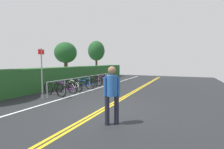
# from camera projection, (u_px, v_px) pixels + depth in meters

# --- Properties ---
(ground_plane) EXTENTS (34.95, 12.22, 0.05)m
(ground_plane) POSITION_uv_depth(u_px,v_px,m) (102.00, 111.00, 6.52)
(ground_plane) COLOR #232628
(centre_line_yellow_inner) EXTENTS (31.46, 0.10, 0.00)m
(centre_line_yellow_inner) POSITION_uv_depth(u_px,v_px,m) (104.00, 110.00, 6.48)
(centre_line_yellow_inner) COLOR gold
(centre_line_yellow_inner) RESTS_ON ground_plane
(centre_line_yellow_outer) EXTENTS (31.46, 0.10, 0.00)m
(centre_line_yellow_outer) POSITION_uv_depth(u_px,v_px,m) (100.00, 110.00, 6.55)
(centre_line_yellow_outer) COLOR gold
(centre_line_yellow_outer) RESTS_ON ground_plane
(bike_lane_stripe_white) EXTENTS (31.46, 0.12, 0.00)m
(bike_lane_stripe_white) POSITION_uv_depth(u_px,v_px,m) (47.00, 103.00, 7.61)
(bike_lane_stripe_white) COLOR white
(bike_lane_stripe_white) RESTS_ON ground_plane
(bike_rack) EXTENTS (8.53, 0.05, 0.82)m
(bike_rack) POSITION_uv_depth(u_px,v_px,m) (89.00, 79.00, 12.62)
(bike_rack) COLOR #9EA0A5
(bike_rack) RESTS_ON ground_plane
(bicycle_0) EXTENTS (0.46, 1.80, 0.76)m
(bicycle_0) POSITION_uv_depth(u_px,v_px,m) (55.00, 89.00, 9.26)
(bicycle_0) COLOR black
(bicycle_0) RESTS_ON ground_plane
(bicycle_1) EXTENTS (0.46, 1.67, 0.68)m
(bicycle_1) POSITION_uv_depth(u_px,v_px,m) (66.00, 88.00, 10.15)
(bicycle_1) COLOR black
(bicycle_1) RESTS_ON ground_plane
(bicycle_2) EXTENTS (0.59, 1.65, 0.75)m
(bicycle_2) POSITION_uv_depth(u_px,v_px,m) (74.00, 85.00, 10.88)
(bicycle_2) COLOR black
(bicycle_2) RESTS_ON ground_plane
(bicycle_3) EXTENTS (0.46, 1.64, 0.69)m
(bicycle_3) POSITION_uv_depth(u_px,v_px,m) (84.00, 84.00, 11.66)
(bicycle_3) COLOR black
(bicycle_3) RESTS_ON ground_plane
(bicycle_4) EXTENTS (0.55, 1.68, 0.68)m
(bicycle_4) POSITION_uv_depth(u_px,v_px,m) (89.00, 82.00, 12.73)
(bicycle_4) COLOR black
(bicycle_4) RESTS_ON ground_plane
(bicycle_5) EXTENTS (0.57, 1.80, 0.79)m
(bicycle_5) POSITION_uv_depth(u_px,v_px,m) (94.00, 81.00, 13.49)
(bicycle_5) COLOR black
(bicycle_5) RESTS_ON ground_plane
(bicycle_6) EXTENTS (0.68, 1.64, 0.77)m
(bicycle_6) POSITION_uv_depth(u_px,v_px,m) (100.00, 80.00, 14.40)
(bicycle_6) COLOR black
(bicycle_6) RESTS_ON ground_plane
(bicycle_7) EXTENTS (0.46, 1.65, 0.71)m
(bicycle_7) POSITION_uv_depth(u_px,v_px,m) (105.00, 79.00, 15.22)
(bicycle_7) COLOR black
(bicycle_7) RESTS_ON ground_plane
(bicycle_8) EXTENTS (0.51, 1.72, 0.71)m
(bicycle_8) POSITION_uv_depth(u_px,v_px,m) (110.00, 78.00, 16.03)
(bicycle_8) COLOR black
(bicycle_8) RESTS_ON ground_plane
(pedestrian) EXTENTS (0.33, 0.41, 1.73)m
(pedestrian) POSITION_uv_depth(u_px,v_px,m) (112.00, 91.00, 4.95)
(pedestrian) COLOR #1E1E2D
(pedestrian) RESTS_ON ground_plane
(sign_post_near) EXTENTS (0.36, 0.06, 2.52)m
(sign_post_near) POSITION_uv_depth(u_px,v_px,m) (42.00, 69.00, 8.26)
(sign_post_near) COLOR gray
(sign_post_near) RESTS_ON ground_plane
(hedge_backdrop) EXTENTS (17.48, 1.33, 1.45)m
(hedge_backdrop) POSITION_uv_depth(u_px,v_px,m) (77.00, 75.00, 14.85)
(hedge_backdrop) COLOR #235626
(hedge_backdrop) RESTS_ON ground_plane
(tree_mid) EXTENTS (2.03, 2.03, 3.67)m
(tree_mid) POSITION_uv_depth(u_px,v_px,m) (66.00, 53.00, 15.48)
(tree_mid) COLOR #473323
(tree_mid) RESTS_ON ground_plane
(tree_far_right) EXTENTS (2.09, 2.09, 4.49)m
(tree_far_right) POSITION_uv_depth(u_px,v_px,m) (96.00, 51.00, 21.23)
(tree_far_right) COLOR #473323
(tree_far_right) RESTS_ON ground_plane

